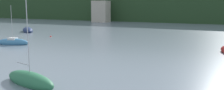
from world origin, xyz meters
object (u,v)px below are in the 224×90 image
object	(u,v)px
shore_building_west	(101,9)
mooring_buoy_near	(51,37)
sailboat_mid_1	(13,42)
sailboat_mid_4	(30,80)
sailboat_far_2	(28,30)

from	to	relation	value
shore_building_west	mooring_buoy_near	distance (m)	47.40
sailboat_mid_1	sailboat_mid_4	distance (m)	23.81
sailboat_mid_1	mooring_buoy_near	distance (m)	11.10
sailboat_mid_1	sailboat_far_2	size ratio (longest dim) A/B	0.80
sailboat_mid_1	sailboat_far_2	world-z (taller)	sailboat_far_2
mooring_buoy_near	shore_building_west	bearing A→B (deg)	104.62
sailboat_mid_4	mooring_buoy_near	size ratio (longest dim) A/B	20.65
shore_building_west	sailboat_mid_4	bearing A→B (deg)	-66.88
sailboat_mid_4	mooring_buoy_near	xyz separation A→B (m)	(-18.94, 26.63, -0.33)
sailboat_mid_1	mooring_buoy_near	size ratio (longest dim) A/B	16.62
shore_building_west	sailboat_mid_4	world-z (taller)	shore_building_west
sailboat_far_2	mooring_buoy_near	distance (m)	13.14
shore_building_west	sailboat_mid_1	xyz separation A→B (m)	(12.82, -56.66, -4.72)
shore_building_west	sailboat_mid_1	size ratio (longest dim) A/B	1.52
sailboat_mid_1	sailboat_far_2	distance (m)	21.18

